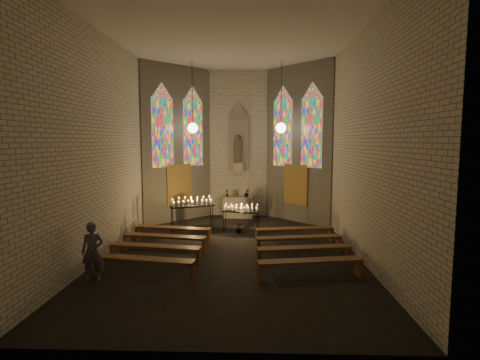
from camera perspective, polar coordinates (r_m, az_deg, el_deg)
name	(u,v)px	position (r m, az deg, el deg)	size (l,w,h in m)	color
floor	(232,251)	(12.67, -1.27, -10.75)	(12.00, 12.00, 0.00)	black
room	(236,139)	(15.50, -0.62, 6.24)	(8.22, 12.43, 7.00)	beige
altar	(238,207)	(17.86, -0.32, -4.16)	(1.40, 0.60, 1.00)	#BBAD99
flower_vase_left	(227,193)	(17.81, -1.99, -1.96)	(0.19, 0.13, 0.37)	#4C723F
flower_vase_center	(237,193)	(17.67, -0.45, -1.99)	(0.35, 0.30, 0.39)	#4C723F
flower_vase_right	(247,193)	(17.64, 1.06, -1.99)	(0.22, 0.18, 0.40)	#4C723F
aisle_flower_pot	(239,228)	(14.92, -0.22, -7.31)	(0.24, 0.24, 0.43)	#4C723F
votive_stand_left	(192,204)	(15.29, -7.31, -3.62)	(1.78, 1.10, 1.29)	black
votive_stand_right	(241,210)	(14.85, 0.15, -4.56)	(1.52, 0.70, 1.08)	black
pew_left_0	(173,230)	(13.90, -10.21, -7.47)	(2.82, 0.85, 0.54)	brown
pew_right_0	(295,231)	(13.68, 8.32, -7.65)	(2.82, 0.85, 0.54)	brown
pew_left_1	(165,238)	(12.76, -11.34, -8.70)	(2.82, 0.85, 0.54)	brown
pew_right_1	(299,239)	(12.53, 8.93, -8.94)	(2.82, 0.85, 0.54)	brown
pew_left_2	(156,249)	(11.64, -12.71, -10.18)	(2.82, 0.85, 0.54)	brown
pew_right_2	(304,250)	(11.38, 9.68, -10.49)	(2.82, 0.85, 0.54)	brown
pew_left_3	(144,262)	(10.54, -14.38, -11.95)	(2.82, 0.85, 0.54)	brown
pew_right_3	(310,263)	(10.25, 10.61, -12.38)	(2.82, 0.85, 0.54)	brown
visitor	(93,251)	(10.68, -21.56, -10.09)	(0.56, 0.37, 1.54)	#52505B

